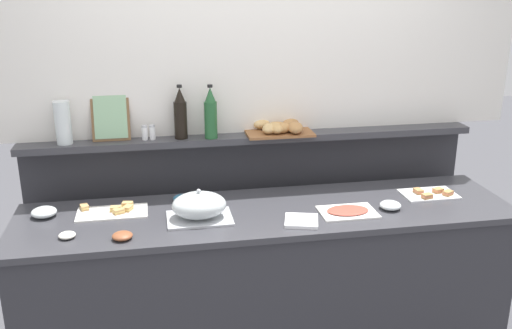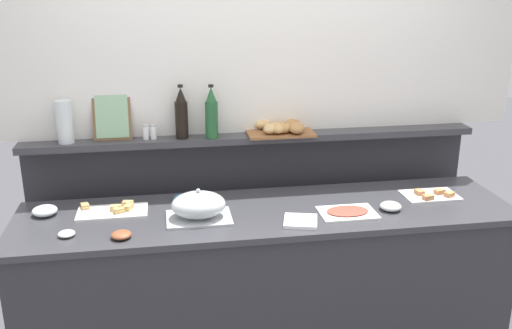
{
  "view_description": "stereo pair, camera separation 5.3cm",
  "coord_description": "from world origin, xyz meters",
  "px_view_note": "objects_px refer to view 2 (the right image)",
  "views": [
    {
      "loc": [
        -0.59,
        -2.82,
        2.13
      ],
      "look_at": [
        -0.05,
        0.1,
        1.14
      ],
      "focal_mm": 40.07,
      "sensor_mm": 36.0,
      "label": 1
    },
    {
      "loc": [
        -0.53,
        -2.83,
        2.13
      ],
      "look_at": [
        -0.05,
        0.1,
        1.14
      ],
      "focal_mm": 40.07,
      "sensor_mm": 36.0,
      "label": 2
    }
  ],
  "objects_px": {
    "napkin_stack": "(301,221)",
    "bread_basket": "(281,128)",
    "condiment_bowl_dark": "(121,235)",
    "water_carafe": "(65,122)",
    "serving_cloche": "(199,206)",
    "wine_bottle_green": "(212,114)",
    "salt_shaker": "(146,132)",
    "framed_picture": "(112,116)",
    "sandwich_platter_rear": "(113,210)",
    "glass_bowl_medium": "(391,207)",
    "cold_cuts_platter": "(348,212)",
    "condiment_bowl_cream": "(67,234)",
    "pepper_shaker": "(153,132)",
    "sandwich_platter_front": "(431,195)",
    "wine_bottle_dark": "(181,114)",
    "condiment_bowl_red": "(182,198)",
    "glass_bowl_large": "(45,211)"
  },
  "relations": [
    {
      "from": "cold_cuts_platter",
      "to": "glass_bowl_medium",
      "type": "bearing_deg",
      "value": 2.03
    },
    {
      "from": "salt_shaker",
      "to": "bread_basket",
      "type": "height_order",
      "value": "salt_shaker"
    },
    {
      "from": "bread_basket",
      "to": "water_carafe",
      "type": "xyz_separation_m",
      "value": [
        -1.25,
        0.01,
        0.09
      ]
    },
    {
      "from": "glass_bowl_medium",
      "to": "water_carafe",
      "type": "relative_size",
      "value": 0.47
    },
    {
      "from": "framed_picture",
      "to": "wine_bottle_dark",
      "type": "bearing_deg",
      "value": -6.25
    },
    {
      "from": "serving_cloche",
      "to": "wine_bottle_green",
      "type": "bearing_deg",
      "value": 75.61
    },
    {
      "from": "sandwich_platter_rear",
      "to": "pepper_shaker",
      "type": "relative_size",
      "value": 4.29
    },
    {
      "from": "serving_cloche",
      "to": "bread_basket",
      "type": "height_order",
      "value": "bread_basket"
    },
    {
      "from": "water_carafe",
      "to": "condiment_bowl_red",
      "type": "bearing_deg",
      "value": -19.11
    },
    {
      "from": "pepper_shaker",
      "to": "condiment_bowl_cream",
      "type": "bearing_deg",
      "value": -125.94
    },
    {
      "from": "sandwich_platter_rear",
      "to": "cold_cuts_platter",
      "type": "distance_m",
      "value": 1.27
    },
    {
      "from": "salt_shaker",
      "to": "wine_bottle_green",
      "type": "bearing_deg",
      "value": -4.46
    },
    {
      "from": "cold_cuts_platter",
      "to": "bread_basket",
      "type": "relative_size",
      "value": 0.76
    },
    {
      "from": "sandwich_platter_front",
      "to": "glass_bowl_medium",
      "type": "xyz_separation_m",
      "value": [
        -0.31,
        -0.15,
        0.01
      ]
    },
    {
      "from": "salt_shaker",
      "to": "framed_picture",
      "type": "relative_size",
      "value": 0.31
    },
    {
      "from": "napkin_stack",
      "to": "sandwich_platter_rear",
      "type": "bearing_deg",
      "value": 162.41
    },
    {
      "from": "sandwich_platter_rear",
      "to": "glass_bowl_medium",
      "type": "relative_size",
      "value": 3.2
    },
    {
      "from": "condiment_bowl_dark",
      "to": "water_carafe",
      "type": "xyz_separation_m",
      "value": [
        -0.32,
        0.66,
        0.41
      ]
    },
    {
      "from": "serving_cloche",
      "to": "napkin_stack",
      "type": "bearing_deg",
      "value": -15.02
    },
    {
      "from": "sandwich_platter_front",
      "to": "cold_cuts_platter",
      "type": "bearing_deg",
      "value": -163.77
    },
    {
      "from": "pepper_shaker",
      "to": "water_carafe",
      "type": "distance_m",
      "value": 0.5
    },
    {
      "from": "serving_cloche",
      "to": "wine_bottle_green",
      "type": "distance_m",
      "value": 0.61
    },
    {
      "from": "condiment_bowl_cream",
      "to": "wine_bottle_green",
      "type": "height_order",
      "value": "wine_bottle_green"
    },
    {
      "from": "sandwich_platter_front",
      "to": "condiment_bowl_dark",
      "type": "distance_m",
      "value": 1.76
    },
    {
      "from": "condiment_bowl_dark",
      "to": "condiment_bowl_red",
      "type": "height_order",
      "value": "same"
    },
    {
      "from": "glass_bowl_medium",
      "to": "wine_bottle_dark",
      "type": "distance_m",
      "value": 1.29
    },
    {
      "from": "cold_cuts_platter",
      "to": "wine_bottle_green",
      "type": "xyz_separation_m",
      "value": [
        -0.67,
        0.53,
        0.44
      ]
    },
    {
      "from": "glass_bowl_medium",
      "to": "bread_basket",
      "type": "distance_m",
      "value": 0.81
    },
    {
      "from": "condiment_bowl_red",
      "to": "wine_bottle_green",
      "type": "relative_size",
      "value": 0.32
    },
    {
      "from": "wine_bottle_dark",
      "to": "bread_basket",
      "type": "height_order",
      "value": "wine_bottle_dark"
    },
    {
      "from": "napkin_stack",
      "to": "bread_basket",
      "type": "relative_size",
      "value": 0.42
    },
    {
      "from": "sandwich_platter_front",
      "to": "condiment_bowl_red",
      "type": "relative_size",
      "value": 3.14
    },
    {
      "from": "cold_cuts_platter",
      "to": "condiment_bowl_dark",
      "type": "distance_m",
      "value": 1.19
    },
    {
      "from": "napkin_stack",
      "to": "cold_cuts_platter",
      "type": "bearing_deg",
      "value": 15.52
    },
    {
      "from": "sandwich_platter_front",
      "to": "pepper_shaker",
      "type": "bearing_deg",
      "value": 165.91
    },
    {
      "from": "sandwich_platter_front",
      "to": "serving_cloche",
      "type": "distance_m",
      "value": 1.36
    },
    {
      "from": "wine_bottle_green",
      "to": "condiment_bowl_cream",
      "type": "bearing_deg",
      "value": -143.58
    },
    {
      "from": "pepper_shaker",
      "to": "sandwich_platter_rear",
      "type": "bearing_deg",
      "value": -125.38
    },
    {
      "from": "pepper_shaker",
      "to": "water_carafe",
      "type": "xyz_separation_m",
      "value": [
        -0.49,
        0.0,
        0.08
      ]
    },
    {
      "from": "framed_picture",
      "to": "water_carafe",
      "type": "relative_size",
      "value": 1.14
    },
    {
      "from": "pepper_shaker",
      "to": "cold_cuts_platter",
      "type": "bearing_deg",
      "value": -28.77
    },
    {
      "from": "napkin_stack",
      "to": "water_carafe",
      "type": "bearing_deg",
      "value": 152.67
    },
    {
      "from": "sandwich_platter_front",
      "to": "salt_shaker",
      "type": "xyz_separation_m",
      "value": [
        -1.61,
        0.39,
        0.34
      ]
    },
    {
      "from": "sandwich_platter_front",
      "to": "wine_bottle_dark",
      "type": "distance_m",
      "value": 1.52
    },
    {
      "from": "wine_bottle_green",
      "to": "condiment_bowl_red",
      "type": "bearing_deg",
      "value": -135.72
    },
    {
      "from": "cold_cuts_platter",
      "to": "glass_bowl_large",
      "type": "height_order",
      "value": "glass_bowl_large"
    },
    {
      "from": "wine_bottle_green",
      "to": "salt_shaker",
      "type": "bearing_deg",
      "value": 175.54
    },
    {
      "from": "bread_basket",
      "to": "glass_bowl_large",
      "type": "bearing_deg",
      "value": -167.23
    },
    {
      "from": "serving_cloche",
      "to": "framed_picture",
      "type": "relative_size",
      "value": 1.21
    },
    {
      "from": "pepper_shaker",
      "to": "condiment_bowl_red",
      "type": "bearing_deg",
      "value": -56.76
    }
  ]
}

